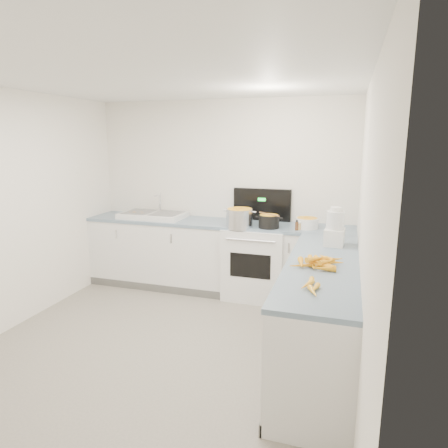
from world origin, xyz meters
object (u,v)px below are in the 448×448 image
(steel_pot, at_px, (240,219))
(food_processor, at_px, (335,229))
(sink, at_px, (153,215))
(stove, at_px, (256,260))
(mixing_bowl, at_px, (307,223))
(black_pot, at_px, (269,222))
(spice_jar, at_px, (299,226))
(extract_bottle, at_px, (297,226))

(steel_pot, xyz_separation_m, food_processor, (1.14, -0.57, 0.07))
(sink, height_order, steel_pot, sink)
(sink, distance_m, steel_pot, 1.29)
(stove, bearing_deg, mixing_bowl, -2.26)
(black_pot, bearing_deg, food_processor, -37.56)
(sink, relative_size, steel_pot, 2.61)
(steel_pot, distance_m, food_processor, 1.28)
(black_pot, bearing_deg, mixing_bowl, 14.60)
(steel_pot, relative_size, food_processor, 0.84)
(black_pot, relative_size, spice_jar, 2.98)
(mixing_bowl, height_order, food_processor, food_processor)
(extract_bottle, height_order, food_processor, food_processor)
(steel_pot, distance_m, extract_bottle, 0.70)
(food_processor, bearing_deg, steel_pot, 153.67)
(extract_bottle, xyz_separation_m, food_processor, (0.45, -0.57, 0.12))
(stove, bearing_deg, sink, 179.38)
(extract_bottle, bearing_deg, spice_jar, 45.36)
(sink, xyz_separation_m, extract_bottle, (1.97, -0.19, 0.01))
(sink, distance_m, extract_bottle, 1.98)
(black_pot, relative_size, food_processor, 0.63)
(stove, xyz_separation_m, food_processor, (0.96, -0.74, 0.63))
(sink, distance_m, black_pot, 1.64)
(mixing_bowl, distance_m, spice_jar, 0.15)
(sink, xyz_separation_m, food_processor, (2.41, -0.76, 0.13))
(sink, bearing_deg, spice_jar, -4.75)
(black_pot, distance_m, extract_bottle, 0.34)
(food_processor, bearing_deg, sink, 162.54)
(sink, relative_size, food_processor, 2.20)
(black_pot, height_order, extract_bottle, black_pot)
(stove, distance_m, spice_jar, 0.75)
(steel_pot, height_order, mixing_bowl, steel_pot)
(steel_pot, xyz_separation_m, black_pot, (0.36, 0.04, -0.03))
(black_pot, distance_m, mixing_bowl, 0.46)
(sink, bearing_deg, food_processor, -17.46)
(extract_bottle, bearing_deg, sink, 174.61)
(stove, xyz_separation_m, steel_pot, (-0.18, -0.18, 0.57))
(stove, height_order, sink, stove)
(extract_bottle, bearing_deg, stove, 161.82)
(black_pot, height_order, spice_jar, black_pot)
(stove, bearing_deg, food_processor, -37.63)
(stove, relative_size, extract_bottle, 13.58)
(mixing_bowl, relative_size, spice_jar, 3.28)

